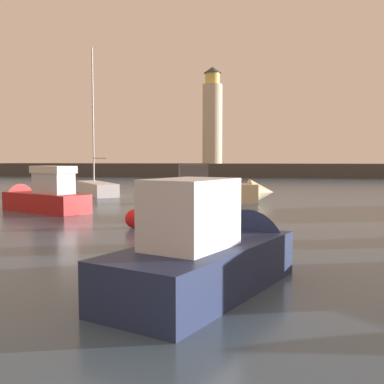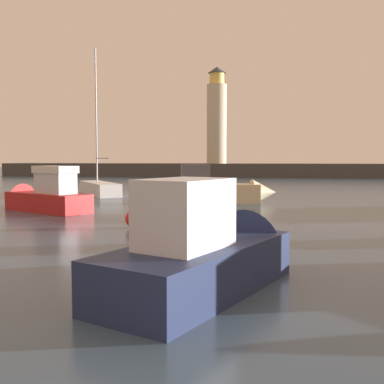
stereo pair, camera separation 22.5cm
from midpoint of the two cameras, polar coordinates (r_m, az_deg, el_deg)
ground_plane at (r=37.08m, az=6.98°, el=-0.30°), size 220.00×220.00×0.00m
breakwater at (r=71.98m, az=8.08°, el=2.67°), size 81.71×5.73×2.06m
lighthouse at (r=72.61m, az=3.15°, el=9.08°), size 3.05×3.05×14.84m
motorboat_2 at (r=29.89m, az=3.96°, el=0.13°), size 7.43×3.65×2.67m
motorboat_3 at (r=26.76m, az=-17.96°, el=-0.52°), size 6.77×4.79×2.79m
motorboat_4 at (r=10.81m, az=4.13°, el=-7.22°), size 4.53×6.97×2.88m
sailboat_moored at (r=37.38m, az=-11.16°, el=0.56°), size 5.33×6.69×11.57m
mooring_buoy at (r=19.22m, az=-6.72°, el=-3.28°), size 0.78×0.78×0.78m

